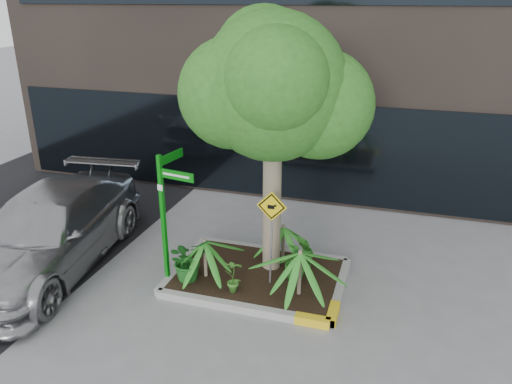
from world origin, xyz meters
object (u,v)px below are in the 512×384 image
(tree, at_px, (274,87))
(parked_car, at_px, (48,231))
(street_sign_post, at_px, (166,206))
(cattle_sign, at_px, (272,222))

(tree, relative_size, parked_car, 0.95)
(parked_car, bearing_deg, street_sign_post, -3.94)
(street_sign_post, relative_size, cattle_sign, 1.42)
(parked_car, xyz_separation_m, cattle_sign, (4.54, 0.48, 0.60))
(tree, distance_m, cattle_sign, 2.40)
(parked_car, distance_m, street_sign_post, 2.76)
(cattle_sign, bearing_deg, tree, 105.25)
(street_sign_post, bearing_deg, cattle_sign, 20.80)
(tree, bearing_deg, street_sign_post, -152.02)
(tree, height_order, street_sign_post, tree)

